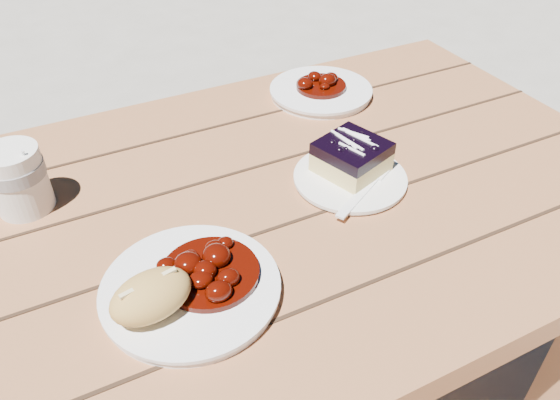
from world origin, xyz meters
name	(u,v)px	position (x,y,z in m)	size (l,w,h in m)	color
picnic_table	(75,333)	(0.00, 0.00, 0.59)	(2.00, 1.55, 0.75)	brown
main_plate	(191,289)	(0.16, -0.15, 0.76)	(0.23, 0.23, 0.02)	white
goulash_stew	(209,265)	(0.19, -0.14, 0.79)	(0.13, 0.13, 0.04)	#400902
bread_roll	(151,296)	(0.11, -0.17, 0.79)	(0.11, 0.07, 0.06)	tan
dessert_plate	(350,179)	(0.49, -0.03, 0.76)	(0.19, 0.19, 0.01)	white
blueberry_cake	(352,156)	(0.50, -0.01, 0.79)	(0.13, 0.13, 0.06)	#E8D17E
fork_dessert	(358,196)	(0.47, -0.08, 0.76)	(0.03, 0.16, 0.01)	white
coffee_cup	(18,180)	(-0.01, 0.15, 0.80)	(0.09, 0.09, 0.11)	white
second_plate	(321,92)	(0.60, 0.26, 0.76)	(0.21, 0.21, 0.02)	white
second_stew	(321,79)	(0.60, 0.26, 0.79)	(0.11, 0.11, 0.04)	#400902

